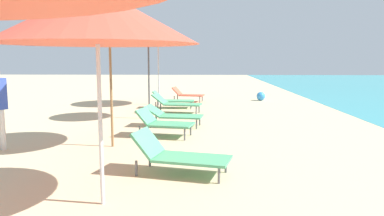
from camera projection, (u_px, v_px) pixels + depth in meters
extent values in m
cylinder|color=silver|center=(100.00, 126.00, 4.42)|extent=(0.05, 0.05, 1.95)
cone|color=#E54C38|center=(97.00, 16.00, 4.25)|extent=(2.38, 2.38, 0.64)
cube|color=#4CA572|center=(192.00, 159.00, 5.64)|extent=(1.26, 0.89, 0.04)
cube|color=#4CA572|center=(148.00, 143.00, 5.81)|extent=(0.49, 0.70, 0.40)
cylinder|color=#59595E|center=(226.00, 165.00, 5.79)|extent=(0.04, 0.04, 0.24)
cylinder|color=#59595E|center=(219.00, 175.00, 5.28)|extent=(0.04, 0.04, 0.24)
cylinder|color=#59595E|center=(150.00, 159.00, 6.14)|extent=(0.04, 0.04, 0.24)
cylinder|color=#59595E|center=(136.00, 168.00, 5.62)|extent=(0.04, 0.04, 0.24)
cylinder|color=olive|center=(111.00, 92.00, 7.39)|extent=(0.05, 0.05, 2.24)
cone|color=#E54C38|center=(109.00, 23.00, 7.21)|extent=(2.23, 2.23, 0.47)
sphere|color=olive|center=(109.00, 9.00, 7.17)|extent=(0.06, 0.06, 0.06)
cube|color=#4CA572|center=(172.00, 124.00, 8.40)|extent=(1.07, 0.84, 0.04)
cube|color=#4CA572|center=(146.00, 116.00, 8.52)|extent=(0.43, 0.71, 0.34)
cylinder|color=#59595E|center=(191.00, 130.00, 8.61)|extent=(0.04, 0.04, 0.27)
cylinder|color=#59595E|center=(185.00, 134.00, 8.07)|extent=(0.04, 0.04, 0.27)
cylinder|color=#59595E|center=(148.00, 128.00, 8.85)|extent=(0.04, 0.04, 0.27)
cylinder|color=#59595E|center=(140.00, 132.00, 8.31)|extent=(0.04, 0.04, 0.27)
cylinder|color=#4C4C51|center=(149.00, 82.00, 10.90)|extent=(0.05, 0.05, 2.19)
cone|color=#E54C38|center=(148.00, 37.00, 10.73)|extent=(1.86, 1.86, 0.42)
sphere|color=#4C4C51|center=(148.00, 29.00, 10.70)|extent=(0.06, 0.06, 0.06)
cube|color=#4CA572|center=(183.00, 104.00, 12.06)|extent=(1.26, 0.81, 0.04)
cube|color=#4CA572|center=(160.00, 99.00, 12.20)|extent=(0.52, 0.69, 0.34)
cylinder|color=#59595E|center=(199.00, 109.00, 12.24)|extent=(0.04, 0.04, 0.27)
cylinder|color=#59595E|center=(196.00, 111.00, 11.73)|extent=(0.04, 0.04, 0.27)
cylinder|color=#59595E|center=(161.00, 107.00, 12.51)|extent=(0.04, 0.04, 0.27)
cylinder|color=#59595E|center=(156.00, 110.00, 12.00)|extent=(0.04, 0.04, 0.27)
cube|color=#4CA572|center=(182.00, 116.00, 9.69)|extent=(1.16, 0.80, 0.04)
cube|color=#4CA572|center=(154.00, 110.00, 9.80)|extent=(0.50, 0.71, 0.28)
cylinder|color=#59595E|center=(200.00, 121.00, 9.91)|extent=(0.04, 0.04, 0.25)
cylinder|color=#59595E|center=(197.00, 124.00, 9.37)|extent=(0.04, 0.04, 0.25)
cylinder|color=#59595E|center=(156.00, 119.00, 10.11)|extent=(0.04, 0.04, 0.25)
cylinder|color=#59595E|center=(150.00, 123.00, 9.57)|extent=(0.04, 0.04, 0.25)
cylinder|color=silver|center=(159.00, 75.00, 14.19)|extent=(0.05, 0.05, 2.33)
cone|color=#E54C38|center=(158.00, 37.00, 14.00)|extent=(2.40, 2.40, 0.51)
sphere|color=silver|center=(158.00, 30.00, 13.96)|extent=(0.06, 0.06, 0.06)
cube|color=#D8593F|center=(192.00, 95.00, 15.32)|extent=(1.08, 0.78, 0.04)
cube|color=#D8593F|center=(177.00, 91.00, 15.45)|extent=(0.43, 0.65, 0.33)
cylinder|color=#59595E|center=(202.00, 98.00, 15.49)|extent=(0.04, 0.04, 0.25)
cylinder|color=#59595E|center=(200.00, 100.00, 15.01)|extent=(0.04, 0.04, 0.25)
cylinder|color=#59595E|center=(177.00, 98.00, 15.74)|extent=(0.04, 0.04, 0.25)
cylinder|color=#59595E|center=(174.00, 99.00, 15.26)|extent=(0.04, 0.04, 0.25)
cube|color=#4CA572|center=(179.00, 101.00, 13.34)|extent=(1.13, 0.62, 0.04)
cube|color=#4CA572|center=(158.00, 96.00, 13.36)|extent=(0.39, 0.61, 0.36)
cylinder|color=#59595E|center=(192.00, 104.00, 13.58)|extent=(0.04, 0.04, 0.25)
cylinder|color=#59595E|center=(191.00, 106.00, 13.09)|extent=(0.04, 0.04, 0.25)
cylinder|color=#59595E|center=(158.00, 104.00, 13.65)|extent=(0.04, 0.04, 0.25)
cylinder|color=#59595E|center=(156.00, 105.00, 13.16)|extent=(0.04, 0.04, 0.25)
cylinder|color=silver|center=(2.00, 130.00, 7.21)|extent=(0.11, 0.11, 0.81)
sphere|color=#338CD8|center=(261.00, 96.00, 15.77)|extent=(0.37, 0.37, 0.37)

